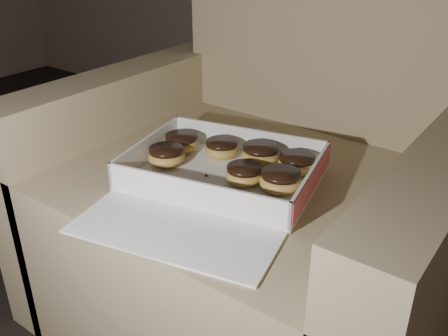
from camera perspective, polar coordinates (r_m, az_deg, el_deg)
name	(u,v)px	position (r m, az deg, el deg)	size (l,w,h in m)	color
armchair	(257,205)	(1.25, 3.84, -4.30)	(0.96, 0.81, 1.01)	#9E8664
bakery_box	(217,183)	(1.05, -0.75, -1.68)	(0.47, 0.53, 0.07)	white
donut_a	(222,148)	(1.16, -0.24, 2.27)	(0.08, 0.08, 0.04)	gold
donut_b	(281,181)	(1.02, 6.49, -1.43)	(0.09, 0.09, 0.04)	gold
donut_c	(167,156)	(1.13, -6.58, 1.41)	(0.08, 0.08, 0.04)	gold
donut_d	(297,163)	(1.10, 8.29, 0.52)	(0.08, 0.08, 0.04)	gold
donut_e	(182,142)	(1.19, -4.86, 2.94)	(0.08, 0.08, 0.04)	gold
donut_f	(261,154)	(1.13, 4.22, 1.61)	(0.09, 0.09, 0.04)	gold
donut_g	(244,174)	(1.05, 2.32, -0.69)	(0.08, 0.08, 0.04)	gold
crumb_a	(234,206)	(0.97, 1.10, -4.33)	(0.01, 0.01, 0.00)	black
crumb_b	(198,194)	(1.01, -3.02, -2.98)	(0.01, 0.01, 0.00)	black
crumb_c	(206,176)	(1.08, -2.03, -0.88)	(0.01, 0.01, 0.00)	black
crumb_d	(227,205)	(0.97, 0.37, -4.20)	(0.01, 0.01, 0.00)	black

